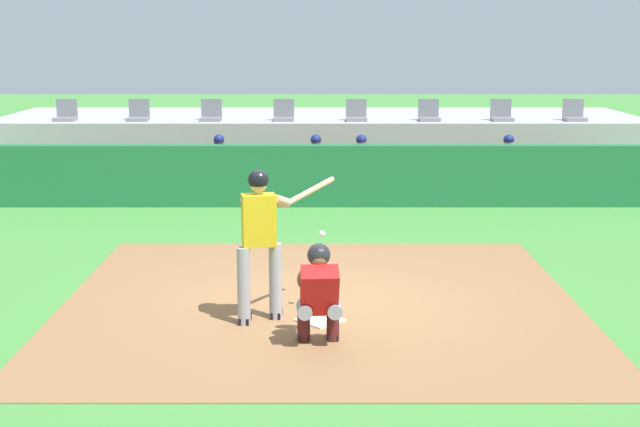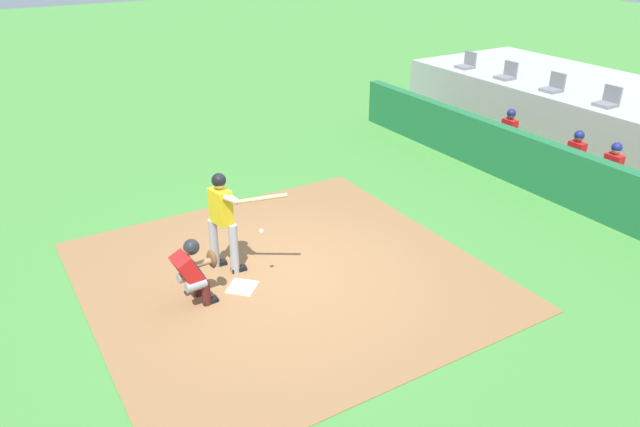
% 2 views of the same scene
% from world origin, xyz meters
% --- Properties ---
extents(ground_plane, '(80.00, 80.00, 0.00)m').
position_xyz_m(ground_plane, '(0.00, 0.00, 0.00)').
color(ground_plane, '#428438').
extents(dirt_infield, '(6.40, 6.40, 0.01)m').
position_xyz_m(dirt_infield, '(0.00, 0.00, 0.01)').
color(dirt_infield, olive).
rests_on(dirt_infield, ground).
extents(home_plate, '(0.62, 0.62, 0.02)m').
position_xyz_m(home_plate, '(0.00, -0.80, 0.02)').
color(home_plate, white).
rests_on(home_plate, dirt_infield).
extents(batter_at_plate, '(1.13, 1.02, 1.80)m').
position_xyz_m(batter_at_plate, '(-0.68, -0.78, 1.04)').
color(batter_at_plate, '#99999E').
rests_on(batter_at_plate, ground).
extents(catcher_crouched, '(0.50, 1.53, 1.13)m').
position_xyz_m(catcher_crouched, '(-0.02, -1.58, 0.61)').
color(catcher_crouched, gray).
rests_on(catcher_crouched, ground).
extents(dugout_wall, '(13.00, 0.30, 1.20)m').
position_xyz_m(dugout_wall, '(0.00, 6.50, 0.60)').
color(dugout_wall, '#1E6638').
rests_on(dugout_wall, ground).
extents(dugout_bench, '(11.80, 0.44, 0.45)m').
position_xyz_m(dugout_bench, '(0.00, 7.50, 0.23)').
color(dugout_bench, olive).
rests_on(dugout_bench, ground).
extents(dugout_player_0, '(0.49, 0.70, 1.30)m').
position_xyz_m(dugout_player_0, '(-2.06, 7.34, 0.67)').
color(dugout_player_0, '#939399').
rests_on(dugout_player_0, ground).
extents(dugout_player_1, '(0.49, 0.70, 1.30)m').
position_xyz_m(dugout_player_1, '(-0.08, 7.34, 0.67)').
color(dugout_player_1, '#939399').
rests_on(dugout_player_1, ground).
extents(dugout_player_2, '(0.49, 0.70, 1.30)m').
position_xyz_m(dugout_player_2, '(0.84, 7.34, 0.67)').
color(dugout_player_2, '#939399').
rests_on(dugout_player_2, ground).
extents(stadium_seat_0, '(0.46, 0.46, 0.48)m').
position_xyz_m(stadium_seat_0, '(-5.69, 9.38, 1.53)').
color(stadium_seat_0, slate).
rests_on(stadium_seat_0, stands_platform).
extents(stadium_seat_1, '(0.46, 0.46, 0.48)m').
position_xyz_m(stadium_seat_1, '(-4.06, 9.38, 1.53)').
color(stadium_seat_1, slate).
rests_on(stadium_seat_1, stands_platform).
extents(stadium_seat_2, '(0.46, 0.46, 0.48)m').
position_xyz_m(stadium_seat_2, '(-2.44, 9.38, 1.53)').
color(stadium_seat_2, slate).
rests_on(stadium_seat_2, stands_platform).
extents(stadium_seat_3, '(0.46, 0.46, 0.48)m').
position_xyz_m(stadium_seat_3, '(-0.81, 9.38, 1.53)').
color(stadium_seat_3, slate).
rests_on(stadium_seat_3, stands_platform).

